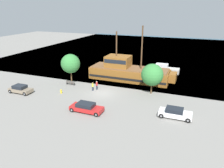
% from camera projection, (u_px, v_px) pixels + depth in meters
% --- Properties ---
extents(ground_plane, '(160.00, 160.00, 0.00)m').
position_uv_depth(ground_plane, '(102.00, 93.00, 38.30)').
color(ground_plane, gray).
extents(water_surface, '(80.00, 80.00, 0.00)m').
position_uv_depth(water_surface, '(153.00, 50.00, 76.85)').
color(water_surface, '#33566B').
rests_on(water_surface, ground).
extents(pirate_ship, '(17.56, 5.03, 11.01)m').
position_uv_depth(pirate_ship, '(128.00, 71.00, 45.08)').
color(pirate_ship, brown).
rests_on(pirate_ship, water_surface).
extents(moored_boat_dockside, '(6.91, 2.41, 1.91)m').
position_uv_depth(moored_boat_dockside, '(163.00, 69.00, 50.53)').
color(moored_boat_dockside, '#B7B2A8').
rests_on(moored_boat_dockside, water_surface).
extents(parked_car_curb_front, '(4.40, 1.91, 1.38)m').
position_uv_depth(parked_car_curb_front, '(175.00, 113.00, 29.65)').
color(parked_car_curb_front, white).
rests_on(parked_car_curb_front, ground_plane).
extents(parked_car_curb_mid, '(4.15, 1.88, 1.40)m').
position_uv_depth(parked_car_curb_mid, '(20.00, 89.00, 38.28)').
color(parked_car_curb_mid, '#7F705B').
rests_on(parked_car_curb_mid, ground_plane).
extents(parked_car_curb_rear, '(4.79, 1.96, 1.33)m').
position_uv_depth(parked_car_curb_rear, '(86.00, 107.00, 31.32)').
color(parked_car_curb_rear, '#B21E1E').
rests_on(parked_car_curb_rear, ground_plane).
extents(fire_hydrant, '(0.42, 0.25, 0.76)m').
position_uv_depth(fire_hydrant, '(61.00, 91.00, 38.07)').
color(fire_hydrant, yellow).
rests_on(fire_hydrant, ground_plane).
extents(bench_promenade_east, '(1.75, 0.45, 0.85)m').
position_uv_depth(bench_promenade_east, '(70.00, 83.00, 42.29)').
color(bench_promenade_east, '#4C4742').
rests_on(bench_promenade_east, ground_plane).
extents(pedestrian_walking_near, '(0.32, 0.32, 1.57)m').
position_uv_depth(pedestrian_walking_near, '(93.00, 86.00, 39.27)').
color(pedestrian_walking_near, '#232838').
rests_on(pedestrian_walking_near, ground_plane).
extents(pedestrian_walking_far, '(0.32, 0.32, 1.59)m').
position_uv_depth(pedestrian_walking_far, '(97.00, 85.00, 39.78)').
color(pedestrian_walking_far, '#232838').
rests_on(pedestrian_walking_far, ground_plane).
extents(tree_row_east, '(3.64, 3.64, 5.94)m').
position_uv_depth(tree_row_east, '(70.00, 64.00, 41.52)').
color(tree_row_east, brown).
rests_on(tree_row_east, ground_plane).
extents(tree_row_mideast, '(3.78, 3.78, 5.32)m').
position_uv_depth(tree_row_mideast, '(152.00, 75.00, 37.04)').
color(tree_row_mideast, brown).
rests_on(tree_row_mideast, ground_plane).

